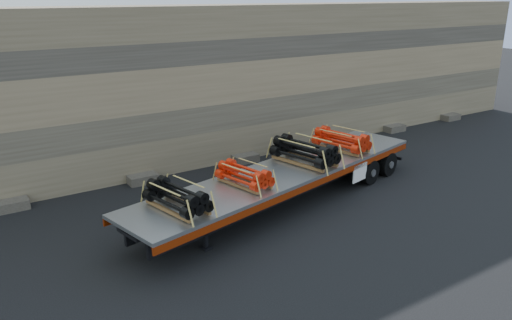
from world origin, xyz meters
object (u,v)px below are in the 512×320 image
Objects in this scene: bundle_front at (177,198)px; bundle_midrear at (305,152)px; bundle_midfront at (244,176)px; trailer at (285,187)px; bundle_rear at (341,141)px.

bundle_midrear is (5.85, 1.33, 0.06)m from bundle_front.
bundle_midrear reaches higher than bundle_midfront.
trailer is at bearing 180.00° from bundle_midrear.
bundle_front is at bearing -180.00° from trailer.
bundle_front is at bearing 180.00° from bundle_midrear.
bundle_midfront is (2.73, 0.62, -0.04)m from bundle_front.
bundle_midfront reaches higher than trailer.
trailer is 2.31m from bundle_midfront.
bundle_midfront is (-2.02, -0.46, 1.01)m from trailer.
bundle_midfront is 3.20m from bundle_midrear.
bundle_rear reaches higher than trailer.
bundle_front is 1.11× the size of bundle_midfront.
bundle_midfront is 0.86× the size of bundle_rear.
trailer is 5.97× the size of bundle_rear.
trailer is at bearing 0.00° from bundle_midfront.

